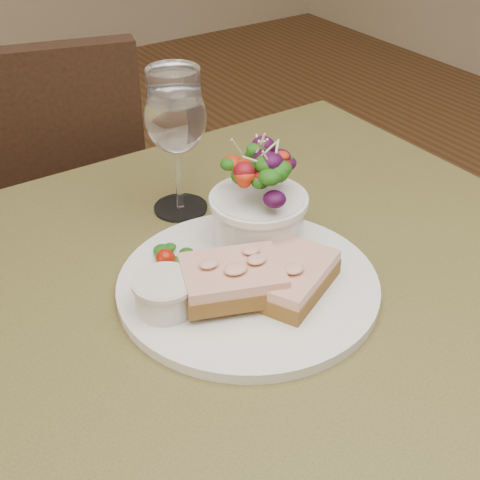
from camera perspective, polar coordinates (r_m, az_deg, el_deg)
cafe_table at (r=0.79m, az=2.75°, el=-10.71°), size 0.80×0.80×0.75m
chair_far at (r=1.48m, az=-16.27°, el=-5.76°), size 0.52×0.52×0.90m
dinner_plate at (r=0.73m, az=0.69°, el=-3.85°), size 0.28×0.28×0.01m
sandwich_front at (r=0.71m, az=4.05°, el=-3.09°), size 0.13×0.12×0.03m
sandwich_back at (r=0.69m, az=-0.66°, el=-3.33°), size 0.12×0.11×0.03m
ramekin at (r=0.68m, az=-6.44°, el=-4.51°), size 0.06×0.06×0.04m
salad_bowl at (r=0.76m, az=1.61°, el=3.62°), size 0.10×0.10×0.13m
garnish at (r=0.75m, az=-5.95°, el=-1.31°), size 0.05×0.04×0.02m
wine_glass at (r=0.82m, az=-5.51°, el=10.04°), size 0.08×0.08×0.18m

